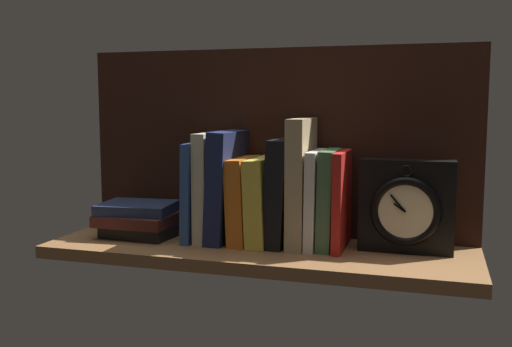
# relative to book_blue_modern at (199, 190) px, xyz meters

# --- Properties ---
(ground_plane) EXTENTS (0.86, 0.26, 0.03)m
(ground_plane) POSITION_rel_book_blue_modern_xyz_m (0.14, -0.04, -0.12)
(ground_plane) COLOR brown
(back_panel) EXTENTS (0.86, 0.01, 0.41)m
(back_panel) POSITION_rel_book_blue_modern_xyz_m (0.14, 0.09, 0.10)
(back_panel) COLOR black
(back_panel) RESTS_ON ground_plane
(book_blue_modern) EXTENTS (0.02, 0.16, 0.21)m
(book_blue_modern) POSITION_rel_book_blue_modern_xyz_m (0.00, 0.00, 0.00)
(book_blue_modern) COLOR #2D4C8E
(book_blue_modern) RESTS_ON ground_plane
(book_cream_twain) EXTENTS (0.03, 0.15, 0.23)m
(book_cream_twain) POSITION_rel_book_blue_modern_xyz_m (0.03, 0.00, 0.01)
(book_cream_twain) COLOR beige
(book_cream_twain) RESTS_ON ground_plane
(book_navy_bierce) EXTENTS (0.05, 0.16, 0.23)m
(book_navy_bierce) POSITION_rel_book_blue_modern_xyz_m (0.06, 0.00, 0.01)
(book_navy_bierce) COLOR #192147
(book_navy_bierce) RESTS_ON ground_plane
(book_orange_pandolfini) EXTENTS (0.04, 0.15, 0.18)m
(book_orange_pandolfini) POSITION_rel_book_blue_modern_xyz_m (0.10, 0.00, -0.02)
(book_orange_pandolfini) COLOR orange
(book_orange_pandolfini) RESTS_ON ground_plane
(book_yellow_seinlanguage) EXTENTS (0.05, 0.16, 0.18)m
(book_yellow_seinlanguage) POSITION_rel_book_blue_modern_xyz_m (0.14, 0.00, -0.01)
(book_yellow_seinlanguage) COLOR gold
(book_yellow_seinlanguage) RESTS_ON ground_plane
(book_black_skeptic) EXTENTS (0.05, 0.14, 0.22)m
(book_black_skeptic) POSITION_rel_book_blue_modern_xyz_m (0.18, 0.00, 0.00)
(book_black_skeptic) COLOR black
(book_black_skeptic) RESTS_ON ground_plane
(book_tan_shortstories) EXTENTS (0.03, 0.14, 0.26)m
(book_tan_shortstories) POSITION_rel_book_blue_modern_xyz_m (0.22, 0.00, 0.03)
(book_tan_shortstories) COLOR tan
(book_tan_shortstories) RESTS_ON ground_plane
(book_white_catcher) EXTENTS (0.02, 0.14, 0.19)m
(book_white_catcher) POSITION_rel_book_blue_modern_xyz_m (0.25, 0.00, -0.01)
(book_white_catcher) COLOR silver
(book_white_catcher) RESTS_ON ground_plane
(book_green_romantic) EXTENTS (0.03, 0.13, 0.20)m
(book_green_romantic) POSITION_rel_book_blue_modern_xyz_m (0.28, 0.00, -0.01)
(book_green_romantic) COLOR #476B44
(book_green_romantic) RESTS_ON ground_plane
(book_red_requiem) EXTENTS (0.02, 0.15, 0.19)m
(book_red_requiem) POSITION_rel_book_blue_modern_xyz_m (0.31, 0.00, -0.01)
(book_red_requiem) COLOR red
(book_red_requiem) RESTS_ON ground_plane
(framed_clock) EXTENTS (0.18, 0.06, 0.18)m
(framed_clock) POSITION_rel_book_blue_modern_xyz_m (0.43, 0.00, -0.01)
(framed_clock) COLOR black
(framed_clock) RESTS_ON ground_plane
(book_stack_side) EXTENTS (0.17, 0.14, 0.07)m
(book_stack_side) POSITION_rel_book_blue_modern_xyz_m (-0.13, -0.02, -0.07)
(book_stack_side) COLOR black
(book_stack_side) RESTS_ON ground_plane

